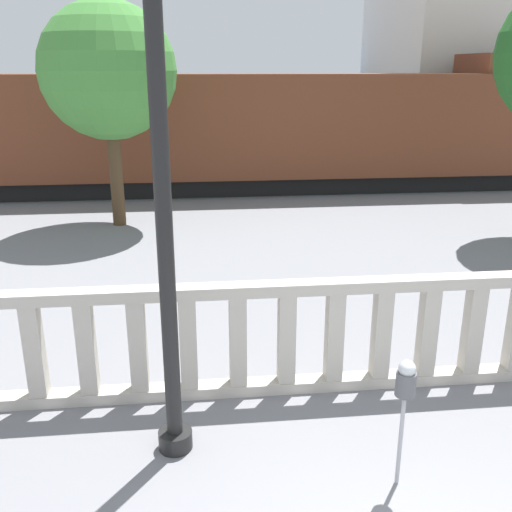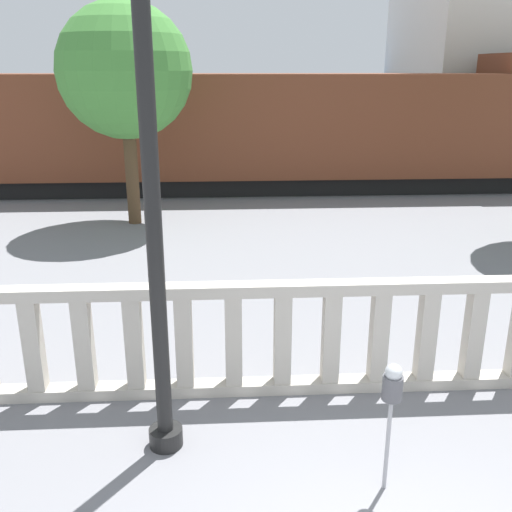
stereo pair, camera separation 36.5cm
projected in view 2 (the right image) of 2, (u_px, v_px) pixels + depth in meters
name	position (u px, v px, depth m)	size (l,w,h in m)	color
balustrade	(331.00, 337.00, 6.86)	(13.64, 0.24, 1.43)	#BCB5A8
lamppost	(150.00, 168.00, 5.12)	(0.39, 0.39, 5.19)	black
parking_meter	(392.00, 390.00, 5.10)	(0.19, 0.19, 1.32)	#99999E
train_near	(134.00, 131.00, 17.85)	(28.98, 2.77, 4.22)	black
train_far	(332.00, 111.00, 27.59)	(18.70, 2.98, 3.96)	black
tree_left	(125.00, 71.00, 13.51)	(3.21, 3.21, 5.34)	#4C3823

